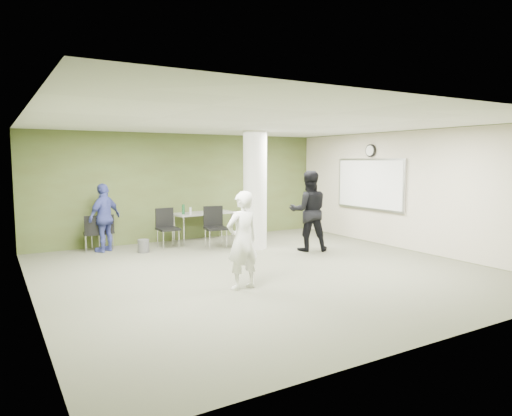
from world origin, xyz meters
TOP-DOWN VIEW (x-y plane):
  - floor at (0.00, 0.00)m, footprint 8.00×8.00m
  - ceiling at (0.00, 0.00)m, footprint 8.00×8.00m
  - wall_back at (0.00, 4.00)m, footprint 8.00×2.80m
  - wall_left at (-4.00, 0.00)m, footprint 0.02×8.00m
  - wall_right_cream at (4.00, 0.00)m, footprint 0.02×8.00m
  - column at (1.00, 2.00)m, footprint 0.56×0.56m
  - whiteboard at (3.92, 1.20)m, footprint 0.05×2.30m
  - wall_clock at (3.92, 1.20)m, footprint 0.06×0.32m
  - folding_table at (0.32, 3.54)m, footprint 1.64×0.84m
  - wastebasket at (-1.48, 2.84)m, footprint 0.26×0.26m
  - chair_back_left at (-2.43, 3.52)m, footprint 0.47×0.47m
  - chair_back_right at (-2.19, 3.58)m, footprint 0.52×0.52m
  - chair_table_left at (-0.81, 3.14)m, footprint 0.49×0.49m
  - chair_table_right at (0.19, 2.54)m, footprint 0.58×0.58m
  - woman_white at (-0.94, -0.91)m, footprint 0.62×0.44m
  - man_black at (1.92, 1.11)m, footprint 1.12×1.03m
  - man_blue at (-2.20, 3.40)m, footprint 0.98×0.84m

SIDE VIEW (x-z plane):
  - floor at x=0.00m, z-range 0.00..0.00m
  - wastebasket at x=-1.48m, z-range 0.00..0.30m
  - chair_back_right at x=-2.19m, z-range 0.07..0.91m
  - chair_back_left at x=-2.43m, z-range 0.07..0.92m
  - chair_table_left at x=-0.81m, z-range 0.08..1.03m
  - chair_table_right at x=0.19m, z-range 0.09..1.09m
  - folding_table at x=0.32m, z-range 0.20..1.20m
  - man_blue at x=-2.20m, z-range 0.00..1.58m
  - woman_white at x=-0.94m, z-range 0.00..1.61m
  - man_black at x=1.92m, z-range 0.00..1.87m
  - wall_back at x=0.00m, z-range 1.39..1.41m
  - wall_left at x=-4.00m, z-range 0.00..2.80m
  - wall_right_cream at x=4.00m, z-range 0.00..2.80m
  - column at x=1.00m, z-range 0.00..2.80m
  - whiteboard at x=3.92m, z-range 0.85..2.15m
  - wall_clock at x=3.92m, z-range 2.19..2.51m
  - ceiling at x=0.00m, z-range 2.80..2.80m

